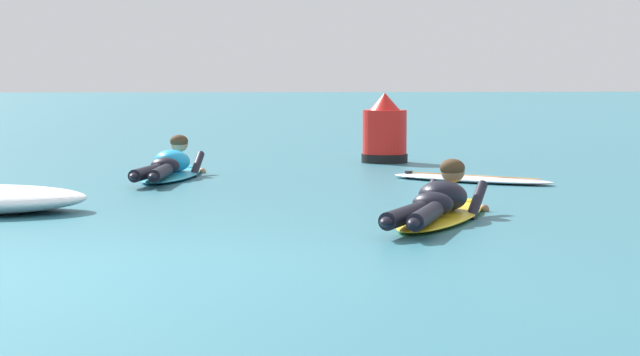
# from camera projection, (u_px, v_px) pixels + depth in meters

# --- Properties ---
(ground_plane) EXTENTS (120.00, 120.00, 0.00)m
(ground_plane) POSITION_uv_depth(u_px,v_px,m) (155.00, 159.00, 17.51)
(ground_plane) COLOR #2D6B7A
(surfer_near) EXTENTS (1.39, 2.54, 0.54)m
(surfer_near) POSITION_uv_depth(u_px,v_px,m) (439.00, 205.00, 10.10)
(surfer_near) COLOR yellow
(surfer_near) RESTS_ON ground
(surfer_far) EXTENTS (0.88, 2.59, 0.53)m
(surfer_far) POSITION_uv_depth(u_px,v_px,m) (170.00, 167.00, 14.15)
(surfer_far) COLOR #2DB2D1
(surfer_far) RESTS_ON ground
(drifting_surfboard) EXTENTS (1.91, 1.68, 0.16)m
(drifting_surfboard) POSITION_uv_depth(u_px,v_px,m) (470.00, 179.00, 13.82)
(drifting_surfboard) COLOR silver
(drifting_surfboard) RESTS_ON ground
(channel_marker_buoy) EXTENTS (0.64, 0.64, 0.96)m
(channel_marker_buoy) POSITION_uv_depth(u_px,v_px,m) (385.00, 135.00, 16.74)
(channel_marker_buoy) COLOR red
(channel_marker_buoy) RESTS_ON ground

